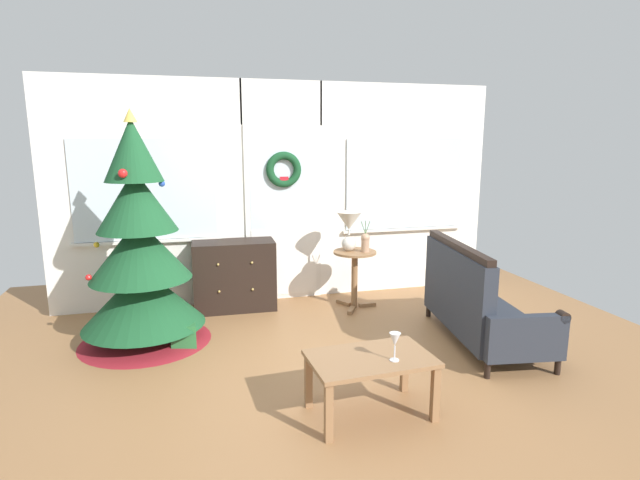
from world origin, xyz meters
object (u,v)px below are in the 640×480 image
settee_sofa (475,304)px  side_table (355,268)px  christmas_tree (140,260)px  wine_glass (395,341)px  coffee_table (371,365)px  dresser_cabinet (234,275)px  gift_box (184,335)px  flower_vase (365,242)px  table_lamp (349,226)px

settee_sofa → side_table: settee_sofa is taller
christmas_tree → wine_glass: christmas_tree is taller
christmas_tree → coffee_table: christmas_tree is taller
dresser_cabinet → gift_box: dresser_cabinet is taller
christmas_tree → flower_vase: size_ratio=6.15×
flower_vase → wine_glass: (-0.59, -2.20, -0.21)m
side_table → coffee_table: bearing=-105.9°
side_table → settee_sofa: bearing=-57.7°
table_lamp → flower_vase: table_lamp is taller
flower_vase → gift_box: 2.17m
flower_vase → wine_glass: flower_vase is taller
gift_box → table_lamp: bearing=20.6°
dresser_cabinet → side_table: size_ratio=1.38×
table_lamp → christmas_tree: bearing=-168.1°
dresser_cabinet → flower_vase: flower_vase is taller
settee_sofa → gift_box: bearing=167.7°
christmas_tree → wine_glass: (1.74, -1.85, -0.23)m
dresser_cabinet → settee_sofa: (2.09, -1.54, -0.01)m
settee_sofa → wine_glass: 1.65m
settee_sofa → table_lamp: table_lamp is taller
coffee_table → side_table: bearing=74.1°
flower_vase → side_table: bearing=149.0°
christmas_tree → table_lamp: 2.22m
side_table → flower_vase: flower_vase is taller
side_table → gift_box: side_table is taller
christmas_tree → side_table: 2.29m
dresser_cabinet → gift_box: bearing=-120.4°
christmas_tree → coffee_table: 2.42m
flower_vase → coffee_table: bearing=-108.8°
side_table → table_lamp: 0.48m
side_table → dresser_cabinet: bearing=166.6°
side_table → gift_box: 2.02m
wine_glass → gift_box: size_ratio=0.87×
coffee_table → wine_glass: wine_glass is taller
christmas_tree → table_lamp: (2.17, 0.46, 0.15)m
christmas_tree → settee_sofa: christmas_tree is taller
settee_sofa → coffee_table: (-1.39, -0.95, -0.02)m
side_table → flower_vase: (0.10, -0.06, 0.31)m
christmas_tree → table_lamp: christmas_tree is taller
coffee_table → wine_glass: 0.26m
christmas_tree → table_lamp: bearing=11.9°
christmas_tree → settee_sofa: (3.00, -0.80, -0.42)m
dresser_cabinet → coffee_table: size_ratio=1.05×
christmas_tree → flower_vase: bearing=8.7°
dresser_cabinet → wine_glass: size_ratio=4.68×
coffee_table → gift_box: coffee_table is taller
settee_sofa → side_table: bearing=122.3°
side_table → coffee_table: (-0.62, -2.17, -0.11)m
side_table → coffee_table: size_ratio=0.76×
table_lamp → wine_glass: size_ratio=2.26×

